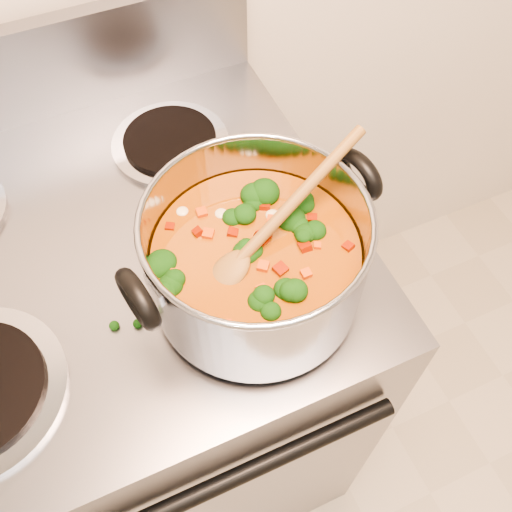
{
  "coord_description": "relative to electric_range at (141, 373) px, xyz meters",
  "views": [
    {
      "loc": [
        0.02,
        0.66,
        1.58
      ],
      "look_at": [
        0.18,
        1.0,
        1.01
      ],
      "focal_mm": 40.0,
      "sensor_mm": 36.0,
      "label": 1
    }
  ],
  "objects": [
    {
      "name": "cooktop_crumbs",
      "position": [
        0.13,
        -0.13,
        0.46
      ],
      "size": [
        0.4,
        0.35,
        0.01
      ],
      "color": "black",
      "rests_on": "electric_range"
    },
    {
      "name": "wooden_spoon",
      "position": [
        0.2,
        -0.16,
        0.57
      ],
      "size": [
        0.25,
        0.11,
        0.11
      ],
      "rotation": [
        0.0,
        0.0,
        0.34
      ],
      "color": "brown",
      "rests_on": "stockpot"
    },
    {
      "name": "electric_range",
      "position": [
        0.0,
        0.0,
        0.0
      ],
      "size": [
        0.74,
        0.67,
        1.08
      ],
      "color": "gray",
      "rests_on": "ground"
    },
    {
      "name": "stockpot",
      "position": [
        0.19,
        -0.16,
        0.54
      ],
      "size": [
        0.33,
        0.27,
        0.16
      ],
      "rotation": [
        0.0,
        0.0,
        0.19
      ],
      "color": "#9E9EA6",
      "rests_on": "electric_range"
    }
  ]
}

